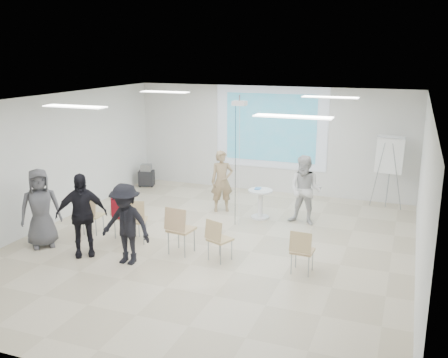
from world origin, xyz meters
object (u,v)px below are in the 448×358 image
(chair_left_inner, at_px, (135,218))
(audience_mid, at_px, (126,219))
(chair_left_mid, at_px, (124,214))
(audience_outer, at_px, (40,204))
(chair_far_left, at_px, (91,213))
(chair_right_far, at_px, (302,248))
(player_right, at_px, (305,187))
(laptop, at_px, (136,218))
(chair_right_inner, at_px, (217,237))
(pedestal_table, at_px, (260,202))
(player_left, at_px, (222,177))
(chair_center, at_px, (179,226))
(flipchart_easel, at_px, (390,156))
(av_cart, at_px, (146,176))
(audience_left, at_px, (81,209))

(chair_left_inner, height_order, audience_mid, audience_mid)
(chair_left_mid, bearing_deg, audience_mid, -43.26)
(audience_outer, bearing_deg, audience_mid, -48.76)
(chair_far_left, bearing_deg, chair_right_far, -8.49)
(player_right, distance_m, laptop, 3.91)
(player_right, distance_m, chair_left_inner, 3.94)
(chair_right_inner, bearing_deg, pedestal_table, 110.83)
(chair_left_mid, height_order, chair_right_far, chair_left_mid)
(player_left, relative_size, chair_center, 1.77)
(pedestal_table, xyz_separation_m, audience_outer, (-3.70, -3.31, 0.52))
(chair_right_far, height_order, audience_mid, audience_mid)
(player_left, distance_m, chair_left_inner, 2.87)
(chair_right_far, height_order, flipchart_easel, flipchart_easel)
(laptop, height_order, av_cart, av_cart)
(pedestal_table, xyz_separation_m, chair_left_inner, (-1.98, -2.49, 0.16))
(player_left, relative_size, chair_right_far, 2.09)
(chair_right_inner, distance_m, chair_right_far, 1.63)
(audience_left, relative_size, flipchart_easel, 1.02)
(chair_right_far, xyz_separation_m, audience_outer, (-5.30, -0.57, 0.43))
(chair_right_inner, bearing_deg, flipchart_easel, 80.33)
(player_left, distance_m, chair_center, 2.94)
(chair_right_inner, bearing_deg, player_right, 89.31)
(player_left, bearing_deg, chair_far_left, -158.63)
(player_right, relative_size, av_cart, 2.72)
(audience_left, height_order, audience_mid, audience_left)
(laptop, height_order, flipchart_easel, flipchart_easel)
(audience_outer, height_order, av_cart, audience_outer)
(flipchart_easel, bearing_deg, chair_right_inner, -112.86)
(chair_center, relative_size, chair_right_inner, 1.17)
(chair_left_mid, bearing_deg, player_right, 46.94)
(laptop, bearing_deg, audience_outer, 7.02)
(flipchart_easel, bearing_deg, player_left, -147.70)
(chair_right_far, bearing_deg, chair_center, -178.94)
(pedestal_table, bearing_deg, player_left, 168.89)
(chair_center, bearing_deg, audience_mid, -129.47)
(audience_outer, distance_m, flipchart_easel, 8.36)
(chair_left_mid, relative_size, audience_left, 0.50)
(av_cart, bearing_deg, audience_outer, -104.03)
(chair_center, bearing_deg, chair_right_inner, 3.35)
(pedestal_table, distance_m, laptop, 3.13)
(chair_center, bearing_deg, chair_left_mid, 173.22)
(chair_center, relative_size, av_cart, 1.50)
(chair_left_inner, bearing_deg, audience_left, -146.77)
(chair_right_far, xyz_separation_m, laptop, (-3.61, 0.35, 0.02))
(audience_left, distance_m, audience_outer, 1.08)
(chair_right_far, xyz_separation_m, audience_mid, (-3.21, -0.70, 0.39))
(chair_left_mid, xyz_separation_m, chair_center, (1.47, -0.34, 0.02))
(chair_right_inner, height_order, audience_mid, audience_mid)
(pedestal_table, distance_m, player_left, 1.19)
(player_left, distance_m, chair_left_mid, 2.89)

